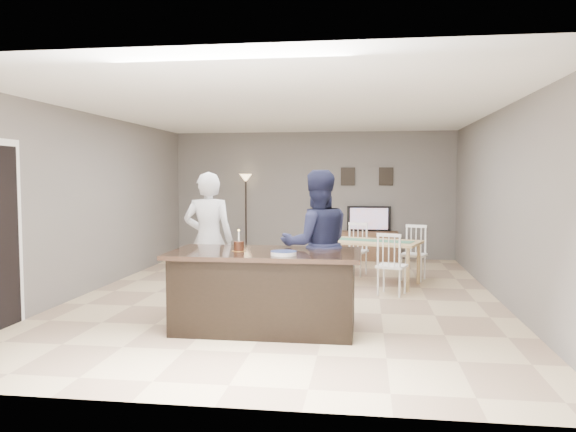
# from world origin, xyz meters

# --- Properties ---
(floor) EXTENTS (8.00, 8.00, 0.00)m
(floor) POSITION_xyz_m (0.00, 0.00, 0.00)
(floor) COLOR #D5B788
(floor) RESTS_ON ground
(room_shell) EXTENTS (8.00, 8.00, 8.00)m
(room_shell) POSITION_xyz_m (0.00, 0.00, 1.68)
(room_shell) COLOR slate
(room_shell) RESTS_ON floor
(kitchen_island) EXTENTS (2.15, 1.10, 0.90)m
(kitchen_island) POSITION_xyz_m (0.00, -1.80, 0.45)
(kitchen_island) COLOR black
(kitchen_island) RESTS_ON floor
(tv_console) EXTENTS (1.20, 0.40, 0.60)m
(tv_console) POSITION_xyz_m (1.20, 3.77, 0.30)
(tv_console) COLOR brown
(tv_console) RESTS_ON floor
(television) EXTENTS (0.91, 0.12, 0.53)m
(television) POSITION_xyz_m (1.20, 3.84, 0.86)
(television) COLOR black
(television) RESTS_ON tv_console
(tv_screen_glow) EXTENTS (0.78, 0.00, 0.78)m
(tv_screen_glow) POSITION_xyz_m (1.20, 3.76, 0.87)
(tv_screen_glow) COLOR #E35919
(tv_screen_glow) RESTS_ON tv_console
(picture_frames) EXTENTS (1.10, 0.02, 0.38)m
(picture_frames) POSITION_xyz_m (1.15, 3.98, 1.75)
(picture_frames) COLOR black
(picture_frames) RESTS_ON room_shell
(woman) EXTENTS (0.70, 0.50, 1.81)m
(woman) POSITION_xyz_m (-0.95, -0.80, 0.90)
(woman) COLOR silver
(woman) RESTS_ON floor
(man) EXTENTS (1.05, 0.93, 1.83)m
(man) POSITION_xyz_m (0.54, -1.25, 0.91)
(man) COLOR #191C37
(man) RESTS_ON floor
(birthday_cake) EXTENTS (0.16, 0.16, 0.25)m
(birthday_cake) POSITION_xyz_m (-0.30, -1.82, 0.96)
(birthday_cake) COLOR gold
(birthday_cake) RESTS_ON kitchen_island
(plate_stack) EXTENTS (0.28, 0.28, 0.04)m
(plate_stack) POSITION_xyz_m (0.25, -2.09, 0.92)
(plate_stack) COLOR white
(plate_stack) RESTS_ON kitchen_island
(dining_table) EXTENTS (1.91, 2.07, 0.92)m
(dining_table) POSITION_xyz_m (1.23, 1.10, 0.59)
(dining_table) COLOR tan
(dining_table) RESTS_ON floor
(floor_lamp) EXTENTS (0.27, 0.27, 1.80)m
(floor_lamp) POSITION_xyz_m (-1.43, 3.79, 1.40)
(floor_lamp) COLOR black
(floor_lamp) RESTS_ON floor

